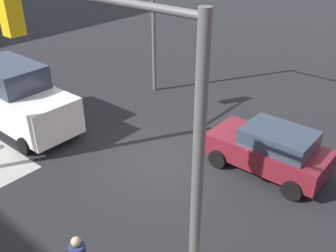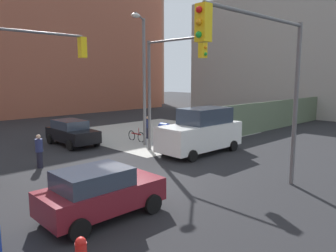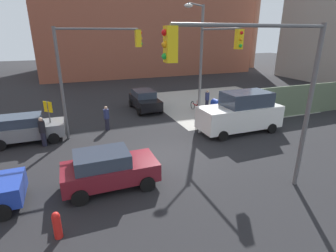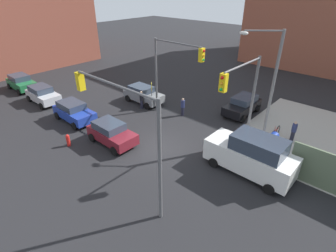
# 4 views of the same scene
# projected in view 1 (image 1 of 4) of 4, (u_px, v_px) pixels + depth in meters

# --- Properties ---
(ground_plane) EXTENTS (120.00, 120.00, 0.00)m
(ground_plane) POSITION_uv_depth(u_px,v_px,m) (165.00, 161.00, 13.13)
(ground_plane) COLOR black
(traffic_signal_nw_corner) EXTENTS (5.02, 0.36, 6.50)m
(traffic_signal_nw_corner) POSITION_uv_depth(u_px,v_px,m) (110.00, 106.00, 6.43)
(traffic_signal_nw_corner) COLOR #59595B
(traffic_signal_nw_corner) RESTS_ON ground
(coupe_maroon) EXTENTS (3.88, 2.02, 1.62)m
(coupe_maroon) POSITION_uv_depth(u_px,v_px,m) (270.00, 149.00, 12.26)
(coupe_maroon) COLOR maroon
(coupe_maroon) RESTS_ON ground
(van_white_delivery) EXTENTS (5.40, 2.32, 2.62)m
(van_white_delivery) POSITION_uv_depth(u_px,v_px,m) (17.00, 98.00, 14.77)
(van_white_delivery) COLOR white
(van_white_delivery) RESTS_ON ground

